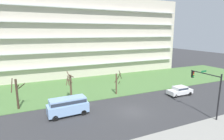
# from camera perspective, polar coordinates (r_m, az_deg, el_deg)

# --- Properties ---
(ground) EXTENTS (160.00, 160.00, 0.00)m
(ground) POSITION_cam_1_polar(r_m,az_deg,el_deg) (26.18, 6.43, -12.62)
(ground) COLOR #38383A
(grass_lawn_strip) EXTENTS (80.00, 16.00, 0.08)m
(grass_lawn_strip) POSITION_cam_1_polar(r_m,az_deg,el_deg) (38.11, -4.41, -4.72)
(grass_lawn_strip) COLOR #547F42
(grass_lawn_strip) RESTS_ON ground
(apartment_building) EXTENTS (53.12, 13.02, 19.19)m
(apartment_building) POSITION_cam_1_polar(r_m,az_deg,el_deg) (50.04, -10.19, 10.10)
(apartment_building) COLOR beige
(apartment_building) RESTS_ON ground
(tree_far_left) EXTENTS (1.86, 1.67, 4.45)m
(tree_far_left) POSITION_cam_1_polar(r_m,az_deg,el_deg) (29.10, -27.28, -6.32)
(tree_far_left) COLOR #423023
(tree_far_left) RESTS_ON ground
(tree_left) EXTENTS (1.28, 1.36, 4.74)m
(tree_left) POSITION_cam_1_polar(r_m,az_deg,el_deg) (30.15, -12.73, -4.69)
(tree_left) COLOR brown
(tree_left) RESTS_ON ground
(tree_center) EXTENTS (1.31, 1.71, 4.48)m
(tree_center) POSITION_cam_1_polar(r_m,az_deg,el_deg) (32.05, 1.55, -3.89)
(tree_center) COLOR brown
(tree_center) RESTS_ON ground
(van_blue_near_left) EXTENTS (5.29, 2.25, 2.36)m
(van_blue_near_left) POSITION_cam_1_polar(r_m,az_deg,el_deg) (25.07, -13.48, -10.54)
(van_blue_near_left) COLOR #8CB2E0
(van_blue_near_left) RESTS_ON ground
(sedan_white_center_left) EXTENTS (4.41, 1.84, 1.57)m
(sedan_white_center_left) POSITION_cam_1_polar(r_m,az_deg,el_deg) (34.11, 20.22, -5.92)
(sedan_white_center_left) COLOR white
(sedan_white_center_left) RESTS_ON ground
(traffic_signal_mast) EXTENTS (0.90, 4.54, 5.91)m
(traffic_signal_mast) POSITION_cam_1_polar(r_m,az_deg,el_deg) (26.38, 27.67, -4.44)
(traffic_signal_mast) COLOR black
(traffic_signal_mast) RESTS_ON ground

